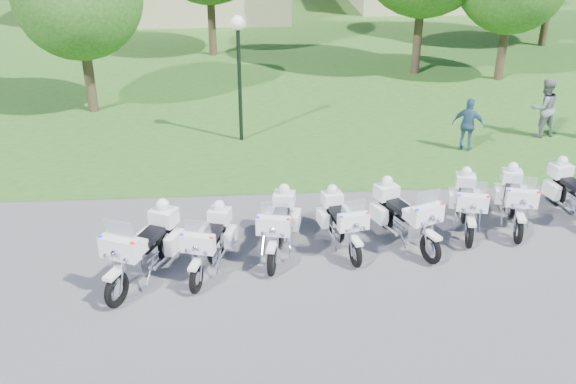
{
  "coord_description": "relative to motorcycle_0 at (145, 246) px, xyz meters",
  "views": [
    {
      "loc": [
        -1.7,
        -12.3,
        7.65
      ],
      "look_at": [
        -0.78,
        1.2,
        0.95
      ],
      "focal_mm": 40.0,
      "sensor_mm": 36.0,
      "label": 1
    }
  ],
  "objects": [
    {
      "name": "motorcycle_4",
      "position": [
        5.72,
        1.07,
        -0.05
      ],
      "size": [
        1.37,
        2.31,
        1.64
      ],
      "rotation": [
        0.0,
        0.0,
        3.53
      ],
      "color": "black",
      "rests_on": "ground"
    },
    {
      "name": "motorcycle_5",
      "position": [
        7.38,
        1.65,
        -0.09
      ],
      "size": [
        1.06,
        2.26,
        1.54
      ],
      "rotation": [
        0.0,
        0.0,
        2.92
      ],
      "color": "black",
      "rests_on": "ground"
    },
    {
      "name": "grass_lawn",
      "position": [
        3.89,
        27.7,
        -0.73
      ],
      "size": [
        100.0,
        48.0,
        0.01
      ],
      "primitive_type": "cube",
      "color": "#23631F",
      "rests_on": "ground"
    },
    {
      "name": "motorcycle_6",
      "position": [
        8.58,
        1.76,
        -0.08
      ],
      "size": [
        1.11,
        2.31,
        1.58
      ],
      "rotation": [
        0.0,
        0.0,
        2.91
      ],
      "color": "black",
      "rests_on": "ground"
    },
    {
      "name": "motorcycle_1",
      "position": [
        1.33,
        0.28,
        -0.1
      ],
      "size": [
        1.14,
        2.23,
        1.53
      ],
      "rotation": [
        0.0,
        0.0,
        2.87
      ],
      "color": "black",
      "rests_on": "ground"
    },
    {
      "name": "motorcycle_0",
      "position": [
        0.0,
        0.0,
        0.0
      ],
      "size": [
        1.53,
        2.45,
        1.76
      ],
      "rotation": [
        0.0,
        0.0,
        2.72
      ],
      "color": "black",
      "rests_on": "ground"
    },
    {
      "name": "bystander_b",
      "position": [
        11.71,
        7.37,
        0.22
      ],
      "size": [
        1.06,
        0.91,
        1.91
      ],
      "primitive_type": "imported",
      "rotation": [
        0.0,
        0.0,
        -2.92
      ],
      "color": "slate",
      "rests_on": "ground"
    },
    {
      "name": "lamp_post",
      "position": [
        2.01,
        7.7,
        2.26
      ],
      "size": [
        0.44,
        0.44,
        3.95
      ],
      "color": "black",
      "rests_on": "ground"
    },
    {
      "name": "bystander_c",
      "position": [
        8.93,
        6.35,
        0.09
      ],
      "size": [
        1.05,
        0.83,
        1.66
      ],
      "primitive_type": "imported",
      "rotation": [
        0.0,
        0.0,
        2.62
      ],
      "color": "#335B7C",
      "rests_on": "ground"
    },
    {
      "name": "motorcycle_3",
      "position": [
        4.27,
        1.0,
        -0.12
      ],
      "size": [
        1.0,
        2.19,
        1.48
      ],
      "rotation": [
        0.0,
        0.0,
        3.34
      ],
      "color": "black",
      "rests_on": "ground"
    },
    {
      "name": "ground",
      "position": [
        3.89,
        0.7,
        -0.74
      ],
      "size": [
        100.0,
        100.0,
        0.0
      ],
      "primitive_type": "plane",
      "color": "#515155",
      "rests_on": "ground"
    },
    {
      "name": "motorcycle_2",
      "position": [
        2.85,
        0.86,
        -0.07
      ],
      "size": [
        1.09,
        2.35,
        1.6
      ],
      "rotation": [
        0.0,
        0.0,
        2.93
      ],
      "color": "black",
      "rests_on": "ground"
    }
  ]
}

